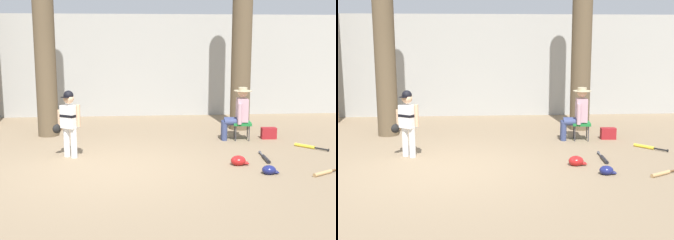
# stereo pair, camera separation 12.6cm
# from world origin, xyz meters

# --- Properties ---
(ground_plane) EXTENTS (60.00, 60.00, 0.00)m
(ground_plane) POSITION_xyz_m (0.00, 0.00, 0.00)
(ground_plane) COLOR #7F6B51
(concrete_back_wall) EXTENTS (18.00, 0.36, 2.99)m
(concrete_back_wall) POSITION_xyz_m (0.00, 5.76, 1.49)
(concrete_back_wall) COLOR #9E9E99
(concrete_back_wall) RESTS_ON ground
(tree_near_player) EXTENTS (0.79, 0.79, 5.53)m
(tree_near_player) POSITION_xyz_m (-1.57, 2.98, 2.35)
(tree_near_player) COLOR brown
(tree_near_player) RESTS_ON ground
(tree_behind_spectator) EXTENTS (0.82, 0.82, 5.33)m
(tree_behind_spectator) POSITION_xyz_m (3.17, 3.39, 2.24)
(tree_behind_spectator) COLOR brown
(tree_behind_spectator) RESTS_ON ground
(young_ballplayer) EXTENTS (0.60, 0.38, 1.31)m
(young_ballplayer) POSITION_xyz_m (-0.80, 0.93, 0.74)
(young_ballplayer) COLOR white
(young_ballplayer) RESTS_ON ground
(folding_stool) EXTENTS (0.45, 0.45, 0.41)m
(folding_stool) POSITION_xyz_m (2.91, 2.14, 0.36)
(folding_stool) COLOR #196B2D
(folding_stool) RESTS_ON ground
(seated_spectator) EXTENTS (0.67, 0.54, 1.20)m
(seated_spectator) POSITION_xyz_m (2.81, 2.16, 0.64)
(seated_spectator) COLOR navy
(seated_spectator) RESTS_ON ground
(handbag_beside_stool) EXTENTS (0.35, 0.19, 0.26)m
(handbag_beside_stool) POSITION_xyz_m (3.56, 2.19, 0.13)
(handbag_beside_stool) COLOR maroon
(handbag_beside_stool) RESTS_ON ground
(bat_yellow_trainer) EXTENTS (0.55, 0.60, 0.07)m
(bat_yellow_trainer) POSITION_xyz_m (4.11, 1.25, 0.03)
(bat_yellow_trainer) COLOR yellow
(bat_yellow_trainer) RESTS_ON ground
(bat_black_composite) EXTENTS (0.10, 0.75, 0.07)m
(bat_black_composite) POSITION_xyz_m (2.94, 0.40, 0.03)
(bat_black_composite) COLOR black
(bat_black_composite) RESTS_ON ground
(bat_wood_tan) EXTENTS (0.68, 0.42, 0.07)m
(bat_wood_tan) POSITION_xyz_m (3.67, -0.59, 0.03)
(bat_wood_tan) COLOR tan
(bat_wood_tan) RESTS_ON ground
(batting_helmet_navy) EXTENTS (0.28, 0.22, 0.16)m
(batting_helmet_navy) POSITION_xyz_m (2.73, -0.48, 0.07)
(batting_helmet_navy) COLOR navy
(batting_helmet_navy) RESTS_ON ground
(batting_helmet_red) EXTENTS (0.32, 0.25, 0.19)m
(batting_helmet_red) POSITION_xyz_m (2.34, 0.10, 0.08)
(batting_helmet_red) COLOR #A81919
(batting_helmet_red) RESTS_ON ground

